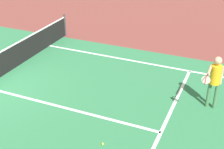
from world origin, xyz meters
TOP-DOWN VIEW (x-y plane):
  - line_sideline_right at (4.11, -5.95)m, footprint 0.10×11.89m
  - line_service_near at (0.00, -6.40)m, footprint 8.22×0.10m
  - line_center_service at (0.00, -3.20)m, footprint 0.10×6.40m
  - player_near at (1.84, -7.49)m, footprint 1.24×0.51m
  - tennis_ball_mid_court at (-1.12, -5.11)m, footprint 0.07×0.07m

SIDE VIEW (x-z plane):
  - line_sideline_right at x=4.11m, z-range 0.00..0.01m
  - line_service_near at x=0.00m, z-range 0.00..0.01m
  - line_center_service at x=0.00m, z-range 0.00..0.01m
  - tennis_ball_mid_court at x=-1.12m, z-range 0.00..0.07m
  - player_near at x=1.84m, z-range 0.22..1.98m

